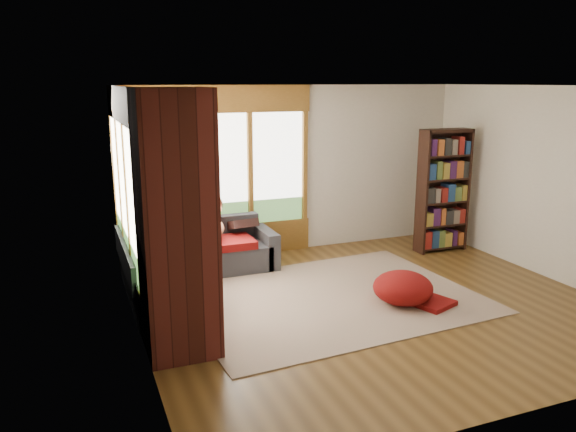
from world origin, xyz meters
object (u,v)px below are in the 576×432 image
object	(u,v)px
bookshelf	(443,191)
dog_brindle	(184,239)
sectional_sofa	(185,258)
pouf	(403,287)
brick_chimney	(177,226)
area_rug	(330,298)
dog_tan	(201,217)

from	to	relation	value
bookshelf	dog_brindle	size ratio (longest dim) A/B	2.20
sectional_sofa	pouf	bearing A→B (deg)	-36.42
brick_chimney	bookshelf	xyz separation A→B (m)	(4.54, 1.92, -0.33)
area_rug	dog_brindle	size ratio (longest dim) A/B	4.05
sectional_sofa	dog_brindle	bearing A→B (deg)	-98.27
area_rug	bookshelf	bearing A→B (deg)	25.59
brick_chimney	pouf	size ratio (longest dim) A/B	3.56
bookshelf	pouf	world-z (taller)	bookshelf
brick_chimney	sectional_sofa	world-z (taller)	brick_chimney
bookshelf	dog_tan	bearing A→B (deg)	176.22
sectional_sofa	bookshelf	bearing A→B (deg)	-0.06
bookshelf	dog_brindle	distance (m)	4.23
sectional_sofa	bookshelf	distance (m)	4.15
area_rug	dog_tan	size ratio (longest dim) A/B	3.02
sectional_sofa	pouf	distance (m)	2.94
brick_chimney	sectional_sofa	xyz separation A→B (m)	(0.45, 2.05, -1.00)
sectional_sofa	pouf	size ratio (longest dim) A/B	3.01
pouf	dog_brindle	distance (m)	2.75
brick_chimney	dog_brindle	xyz separation A→B (m)	(0.34, 1.44, -0.55)
pouf	dog_brindle	bearing A→B (deg)	153.43
brick_chimney	dog_tan	size ratio (longest dim) A/B	2.20
sectional_sofa	area_rug	bearing A→B (deg)	-39.26
dog_tan	dog_brindle	bearing A→B (deg)	-170.50
dog_tan	pouf	bearing A→B (deg)	-96.68
dog_tan	dog_brindle	distance (m)	0.83
brick_chimney	area_rug	world-z (taller)	brick_chimney
area_rug	dog_tan	distance (m)	2.12
sectional_sofa	bookshelf	size ratio (longest dim) A/B	1.13
sectional_sofa	area_rug	size ratio (longest dim) A/B	0.62
brick_chimney	bookshelf	world-z (taller)	brick_chimney
brick_chimney	dog_tan	distance (m)	2.33
dog_brindle	sectional_sofa	bearing A→B (deg)	-32.00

